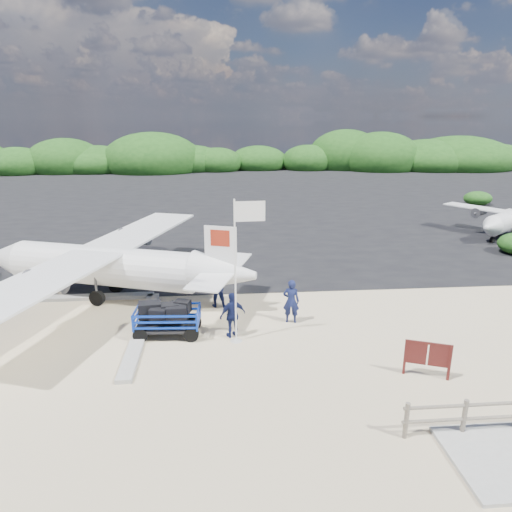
{
  "coord_description": "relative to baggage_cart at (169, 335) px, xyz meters",
  "views": [
    {
      "loc": [
        -1.52,
        -14.25,
        7.71
      ],
      "look_at": [
        0.01,
        3.99,
        2.1
      ],
      "focal_mm": 32.0,
      "sensor_mm": 36.0,
      "label": 1
    }
  ],
  "objects": [
    {
      "name": "baggage_cart",
      "position": [
        0.0,
        0.0,
        0.0
      ],
      "size": [
        2.6,
        1.59,
        1.26
      ],
      "primitive_type": null,
      "rotation": [
        0.0,
        0.0,
        -0.06
      ],
      "color": "#0B30AA",
      "rests_on": "ground"
    },
    {
      "name": "crew_a",
      "position": [
        4.66,
        0.75,
        0.88
      ],
      "size": [
        0.72,
        0.56,
        1.75
      ],
      "primitive_type": "imported",
      "rotation": [
        0.0,
        0.0,
        2.91
      ],
      "color": "#111943",
      "rests_on": "ground"
    },
    {
      "name": "flagpole",
      "position": [
        2.47,
        -0.65,
        0.0
      ],
      "size": [
        1.05,
        0.48,
        5.14
      ],
      "primitive_type": null,
      "rotation": [
        0.0,
        0.0,
        0.05
      ],
      "color": "white",
      "rests_on": "ground"
    },
    {
      "name": "crew_b",
      "position": [
        1.83,
        2.57,
        0.91
      ],
      "size": [
        1.02,
        0.87,
        1.82
      ],
      "primitive_type": "imported",
      "rotation": [
        0.0,
        0.0,
        2.92
      ],
      "color": "#111943",
      "rests_on": "ground"
    },
    {
      "name": "aircraft_small",
      "position": [
        -9.76,
        33.99,
        0.0
      ],
      "size": [
        10.02,
        10.02,
        2.6
      ],
      "primitive_type": null,
      "rotation": [
        0.0,
        0.0,
        3.74
      ],
      "color": "#B2B2B2",
      "rests_on": "ground"
    },
    {
      "name": "signboard",
      "position": [
        8.2,
        -3.49,
        0.0
      ],
      "size": [
        1.41,
        0.66,
        1.2
      ],
      "primitive_type": null,
      "rotation": [
        0.0,
        0.0,
        -0.37
      ],
      "color": "#531B17",
      "rests_on": "ground"
    },
    {
      "name": "asphalt_apron",
      "position": [
        3.46,
        28.84,
        0.0
      ],
      "size": [
        90.0,
        50.0,
        0.04
      ],
      "primitive_type": null,
      "color": "#B2B2B2",
      "rests_on": "ground"
    },
    {
      "name": "ground",
      "position": [
        3.46,
        -1.16,
        0.0
      ],
      "size": [
        160.0,
        160.0,
        0.0
      ],
      "primitive_type": "plane",
      "color": "beige"
    },
    {
      "name": "crew_c",
      "position": [
        2.36,
        -0.28,
        0.85
      ],
      "size": [
        1.08,
        0.78,
        1.7
      ],
      "primitive_type": "imported",
      "rotation": [
        0.0,
        0.0,
        3.55
      ],
      "color": "#111943",
      "rests_on": "ground"
    },
    {
      "name": "vegetation_band",
      "position": [
        3.46,
        53.84,
        0.0
      ],
      "size": [
        124.0,
        8.0,
        4.4
      ],
      "primitive_type": null,
      "color": "#B2B2B2",
      "rests_on": "ground"
    },
    {
      "name": "aircraft_large",
      "position": [
        15.35,
        21.19,
        0.0
      ],
      "size": [
        19.21,
        19.21,
        4.55
      ],
      "primitive_type": null,
      "rotation": [
        0.0,
        0.0,
        2.82
      ],
      "color": "#B2B2B2",
      "rests_on": "ground"
    },
    {
      "name": "lagoon",
      "position": [
        -5.54,
        0.34,
        0.0
      ],
      "size": [
        9.0,
        7.0,
        0.4
      ],
      "primitive_type": null,
      "color": "#B2B2B2",
      "rests_on": "ground"
    }
  ]
}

